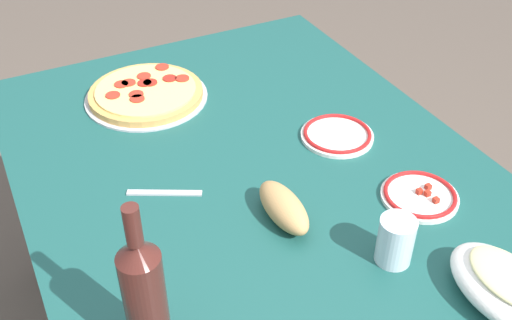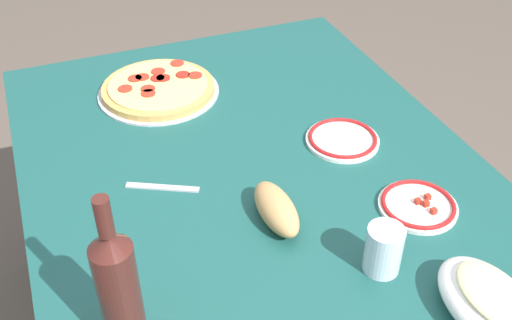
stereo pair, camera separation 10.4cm
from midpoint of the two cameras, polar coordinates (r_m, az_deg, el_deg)
The scene contains 9 objects.
dining_table at distance 1.51m, azimuth -1.97°, elevation -3.90°, with size 1.43×1.06×0.72m.
pepperoni_pizza at distance 1.74m, azimuth -11.89°, elevation 6.04°, with size 0.34×0.34×0.03m.
baked_pasta_dish at distance 1.21m, azimuth 19.93°, elevation -11.05°, with size 0.24×0.15×0.08m.
wine_bottle at distance 1.02m, azimuth -13.25°, elevation -12.62°, with size 0.07×0.07×0.33m.
water_glass at distance 1.22m, azimuth 10.50°, elevation -7.48°, with size 0.07×0.07×0.10m, color silver.
side_plate_near at distance 1.40m, azimuth 12.99°, elevation -3.29°, with size 0.17×0.17×0.02m.
side_plate_far at distance 1.56m, azimuth 5.69°, elevation 2.31°, with size 0.18×0.18×0.02m.
bread_loaf at distance 1.30m, azimuth 0.30°, elevation -4.49°, with size 0.17×0.07×0.07m, color tan.
fork_left at distance 1.40m, azimuth -10.62°, elevation -3.09°, with size 0.17×0.02×0.01m, color #B7B7BC.
Camera 1 is at (1.01, -0.51, 1.62)m, focal length 42.94 mm.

